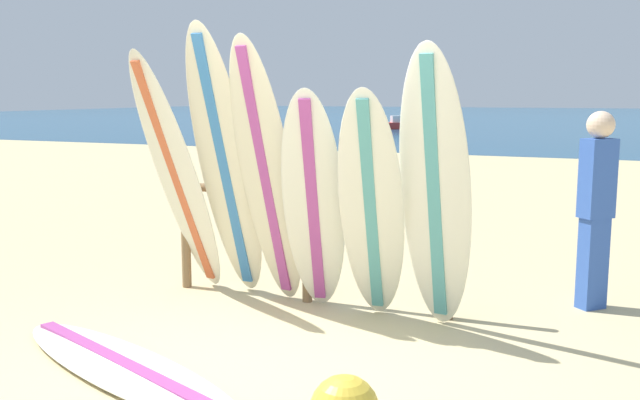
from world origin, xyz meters
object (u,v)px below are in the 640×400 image
at_px(surfboard_leaning_left, 226,166).
at_px(surfboard_leaning_center_left, 267,175).
at_px(surfboard_leaning_center, 313,203).
at_px(small_boat_offshore, 401,124).
at_px(beachgoer_standing, 596,201).
at_px(surfboard_lying_on_sand, 123,366).
at_px(surfboard_leaning_right, 435,191).
at_px(surfboard_rack, 307,222).
at_px(surfboard_leaning_center_right, 371,208).
at_px(surfboard_leaning_far_left, 178,177).

height_order(surfboard_leaning_left, surfboard_leaning_center_left, surfboard_leaning_left).
bearing_deg(surfboard_leaning_center, small_boat_offshore, 105.01).
distance_m(surfboard_leaning_center_left, beachgoer_standing, 2.87).
distance_m(surfboard_leaning_center, surfboard_lying_on_sand, 2.03).
bearing_deg(surfboard_leaning_right, beachgoer_standing, 45.27).
relative_size(surfboard_rack, surfboard_leaning_center_right, 1.38).
xyz_separation_m(surfboard_leaning_center, surfboard_lying_on_sand, (-0.71, -1.66, -0.94)).
height_order(surfboard_rack, surfboard_leaning_far_left, surfboard_leaning_far_left).
bearing_deg(surfboard_lying_on_sand, surfboard_rack, 75.95).
bearing_deg(surfboard_leaning_right, surfboard_lying_on_sand, -136.95).
distance_m(surfboard_leaning_center_left, surfboard_leaning_right, 1.49).
relative_size(surfboard_leaning_far_left, surfboard_leaning_center_right, 1.17).
bearing_deg(surfboard_leaning_center_right, surfboard_leaning_center, 173.25).
bearing_deg(surfboard_leaning_center_left, surfboard_leaning_right, -1.55).
distance_m(surfboard_rack, surfboard_leaning_center_right, 0.87).
xyz_separation_m(surfboard_leaning_left, surfboard_lying_on_sand, (0.17, -1.72, -1.21)).
bearing_deg(small_boat_offshore, surfboard_leaning_center, -74.99).
bearing_deg(surfboard_leaning_far_left, surfboard_leaning_center_left, 0.37).
distance_m(surfboard_leaning_center_left, small_boat_offshore, 32.79).
xyz_separation_m(surfboard_rack, surfboard_leaning_right, (1.25, -0.36, 0.40)).
bearing_deg(surfboard_leaning_center_left, small_boat_offshore, 104.26).
bearing_deg(surfboard_lying_on_sand, surfboard_leaning_far_left, 111.21).
height_order(surfboard_leaning_far_left, surfboard_leaning_center, surfboard_leaning_far_left).
distance_m(surfboard_leaning_center_right, beachgoer_standing, 2.04).
height_order(surfboard_leaning_right, beachgoer_standing, surfboard_leaning_right).
distance_m(surfboard_leaning_far_left, surfboard_leaning_center, 1.36).
bearing_deg(surfboard_leaning_center, surfboard_rack, 121.75).
bearing_deg(surfboard_leaning_center_left, surfboard_leaning_center, -1.90).
xyz_separation_m(surfboard_leaning_right, beachgoer_standing, (1.15, 1.16, -0.18)).
bearing_deg(surfboard_leaning_center_right, surfboard_leaning_center_left, 175.45).
xyz_separation_m(surfboard_leaning_far_left, small_boat_offshore, (-7.17, 31.77, -0.88)).
relative_size(surfboard_leaning_far_left, beachgoer_standing, 1.31).
xyz_separation_m(surfboard_leaning_left, surfboard_leaning_center_left, (0.43, -0.05, -0.06)).
distance_m(surfboard_rack, surfboard_lying_on_sand, 2.17).
xyz_separation_m(surfboard_leaning_far_left, surfboard_leaning_center_left, (0.91, 0.01, 0.05)).
xyz_separation_m(surfboard_leaning_center_left, surfboard_leaning_center, (0.45, -0.01, -0.22)).
bearing_deg(surfboard_rack, surfboard_leaning_center_left, -126.64).
height_order(surfboard_lying_on_sand, beachgoer_standing, beachgoer_standing).
bearing_deg(surfboard_leaning_center, surfboard_leaning_far_left, 179.62).
distance_m(surfboard_leaning_right, small_boat_offshore, 33.22).
xyz_separation_m(surfboard_leaning_center_left, small_boat_offshore, (-8.07, 31.76, -0.93)).
distance_m(surfboard_leaning_center_left, surfboard_lying_on_sand, 2.05).
xyz_separation_m(surfboard_leaning_center_left, surfboard_leaning_right, (1.49, -0.04, -0.05)).
height_order(surfboard_lying_on_sand, small_boat_offshore, small_boat_offshore).
xyz_separation_m(beachgoer_standing, small_boat_offshore, (-10.71, 30.64, -0.70)).
bearing_deg(surfboard_rack, beachgoer_standing, 18.42).
height_order(surfboard_leaning_center_left, surfboard_lying_on_sand, surfboard_leaning_center_left).
bearing_deg(surfboard_leaning_center, surfboard_leaning_left, 176.09).
bearing_deg(surfboard_leaning_center_left, surfboard_rack, 53.36).
relative_size(surfboard_rack, surfboard_leaning_far_left, 1.19).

